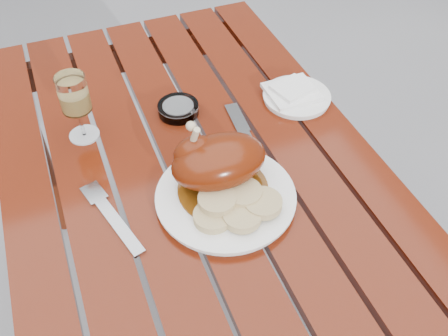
# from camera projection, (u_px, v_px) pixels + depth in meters

# --- Properties ---
(ground) EXTENTS (60.00, 60.00, 0.00)m
(ground) POSITION_uv_depth(u_px,v_px,m) (198.00, 315.00, 1.66)
(ground) COLOR slate
(ground) RESTS_ON ground
(table) EXTENTS (0.80, 1.20, 0.75)m
(table) POSITION_uv_depth(u_px,v_px,m) (193.00, 250.00, 1.39)
(table) COLOR #601D0B
(table) RESTS_ON ground
(dinner_plate) EXTENTS (0.31, 0.31, 0.02)m
(dinner_plate) POSITION_uv_depth(u_px,v_px,m) (226.00, 197.00, 1.02)
(dinner_plate) COLOR white
(dinner_plate) RESTS_ON table
(roast_duck) EXTENTS (0.20, 0.19, 0.14)m
(roast_duck) POSITION_uv_depth(u_px,v_px,m) (216.00, 161.00, 1.00)
(roast_duck) COLOR #61330B
(roast_duck) RESTS_ON dinner_plate
(bread_dumplings) EXTENTS (0.18, 0.12, 0.03)m
(bread_dumplings) POSITION_uv_depth(u_px,v_px,m) (236.00, 206.00, 0.97)
(bread_dumplings) COLOR tan
(bread_dumplings) RESTS_ON dinner_plate
(wine_glass) EXTENTS (0.09, 0.09, 0.16)m
(wine_glass) POSITION_uv_depth(u_px,v_px,m) (77.00, 108.00, 1.10)
(wine_glass) COLOR tan
(wine_glass) RESTS_ON table
(side_plate) EXTENTS (0.21, 0.21, 0.01)m
(side_plate) POSITION_uv_depth(u_px,v_px,m) (297.00, 97.00, 1.25)
(side_plate) COLOR white
(side_plate) RESTS_ON table
(napkin) EXTENTS (0.12, 0.11, 0.01)m
(napkin) POSITION_uv_depth(u_px,v_px,m) (292.00, 92.00, 1.25)
(napkin) COLOR white
(napkin) RESTS_ON side_plate
(ashtray) EXTENTS (0.12, 0.12, 0.02)m
(ashtray) POSITION_uv_depth(u_px,v_px,m) (178.00, 109.00, 1.21)
(ashtray) COLOR #B2B7BC
(ashtray) RESTS_ON table
(fork) EXTENTS (0.08, 0.20, 0.01)m
(fork) POSITION_uv_depth(u_px,v_px,m) (115.00, 221.00, 0.98)
(fork) COLOR gray
(fork) RESTS_ON table
(knife) EXTENTS (0.04, 0.24, 0.01)m
(knife) POSITION_uv_depth(u_px,v_px,m) (252.00, 147.00, 1.13)
(knife) COLOR gray
(knife) RESTS_ON table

